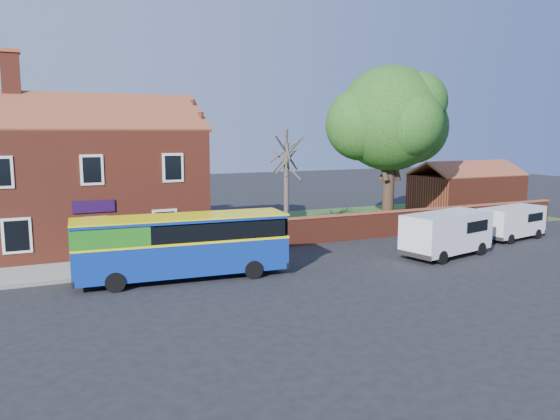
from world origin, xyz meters
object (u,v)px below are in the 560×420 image
bus (175,244)px  large_tree (390,122)px  van_far (512,221)px  van_near (447,232)px

bus → large_tree: bearing=29.1°
large_tree → van_far: bearing=-60.4°
bus → van_far: size_ratio=1.99×
bus → van_near: (13.95, -1.31, -0.32)m
bus → large_tree: (16.66, 7.79, 5.50)m
van_far → large_tree: size_ratio=0.43×
bus → van_near: bus is taller
van_near → van_far: bearing=3.1°
bus → van_far: bus is taller
van_near → van_far: (6.77, 1.98, -0.19)m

